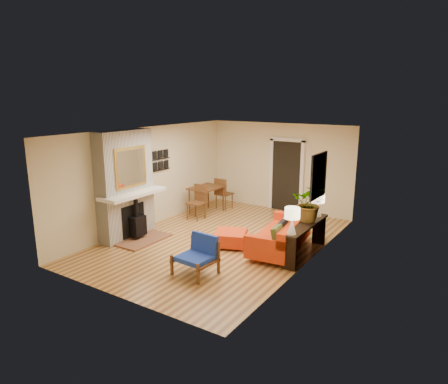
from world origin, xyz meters
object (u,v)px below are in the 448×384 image
Objects in this scene: sofa at (283,235)px; houseplant at (310,203)px; ottoman at (230,238)px; blue_chair at (199,253)px; lamp_near at (292,218)px; lamp_far at (318,202)px; console_table at (306,230)px; dining_table at (209,192)px.

houseplant is (0.52, 0.15, 0.78)m from sofa.
ottoman is 1.17× the size of blue_chair.
lamp_near reaches higher than sofa.
sofa is at bearing -130.49° from lamp_far.
houseplant is at bearing 16.22° from sofa.
console_table reaches higher than ottoman.
blue_chair is (-0.90, -1.96, 0.04)m from sofa.
console_table is (1.65, 0.38, 0.38)m from ottoman.
lamp_far is at bearing 90.00° from console_table.
blue_chair is 1.41× the size of lamp_far.
ottoman is at bearing -167.16° from console_table.
lamp_near is at bearing -90.00° from console_table.
blue_chair is at bearing -141.27° from lamp_near.
ottoman is 0.50× the size of dining_table.
lamp_far is at bearing 61.00° from blue_chair.
sofa is 1.08m from lamp_far.
dining_table is at bearing 122.22° from blue_chair.
lamp_near and lamp_far have the same top height.
ottoman is 2.14m from lamp_far.
lamp_near is at bearing -56.70° from sofa.
lamp_near is at bearing -13.02° from ottoman.
lamp_far reaches higher than blue_chair.
console_table is at bearing 12.84° from ottoman.
dining_table is (-3.06, 1.47, 0.27)m from sofa.
ottoman is 2.75m from dining_table.
houseplant reaches higher than dining_table.
sofa is at bearing -163.78° from houseplant.
dining_table is at bearing 147.57° from lamp_near.
dining_table is 2.19× the size of houseplant.
blue_chair is 2.39m from console_table.
sofa is 1.20m from lamp_near.
console_table is (1.43, 1.91, 0.17)m from blue_chair.
dining_table is 3.32× the size of lamp_far.
houseplant reaches higher than sofa.
lamp_near is 0.66× the size of houseplant.
console_table is at bearing 53.12° from blue_chair.
lamp_far is (0.00, 0.67, 0.49)m from console_table.
ottoman is 1.98m from houseplant.
sofa is 3.41m from dining_table.
houseplant reaches higher than console_table.
sofa reaches higher than ottoman.
ottoman is 1.65× the size of lamp_near.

